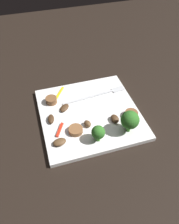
% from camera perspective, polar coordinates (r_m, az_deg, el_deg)
% --- Properties ---
extents(ground_plane, '(1.40, 1.40, 0.00)m').
position_cam_1_polar(ground_plane, '(0.57, 0.00, -0.78)').
color(ground_plane, black).
extents(plate, '(0.25, 0.25, 0.01)m').
position_cam_1_polar(plate, '(0.57, 0.00, -0.39)').
color(plate, white).
rests_on(plate, ground_plane).
extents(fork, '(0.18, 0.03, 0.00)m').
position_cam_1_polar(fork, '(0.61, 2.49, 4.51)').
color(fork, silver).
rests_on(fork, plate).
extents(broccoli_floret_0, '(0.04, 0.04, 0.06)m').
position_cam_1_polar(broccoli_floret_0, '(0.50, 10.38, -2.08)').
color(broccoli_floret_0, '#347525').
rests_on(broccoli_floret_0, plate).
extents(broccoli_floret_1, '(0.03, 0.03, 0.04)m').
position_cam_1_polar(broccoli_floret_1, '(0.49, 2.27, -5.34)').
color(broccoli_floret_1, '#347525').
rests_on(broccoli_floret_1, plate).
extents(sausage_slice_0, '(0.04, 0.04, 0.01)m').
position_cam_1_polar(sausage_slice_0, '(0.52, -3.60, -4.69)').
color(sausage_slice_0, brown).
rests_on(sausage_slice_0, plate).
extents(sausage_slice_1, '(0.04, 0.04, 0.02)m').
position_cam_1_polar(sausage_slice_1, '(0.59, -9.84, 3.02)').
color(sausage_slice_1, brown).
rests_on(sausage_slice_1, plate).
extents(sausage_slice_2, '(0.05, 0.05, 0.01)m').
position_cam_1_polar(sausage_slice_2, '(0.56, 10.71, -0.62)').
color(sausage_slice_2, brown).
rests_on(sausage_slice_2, plate).
extents(mushroom_0, '(0.02, 0.02, 0.01)m').
position_cam_1_polar(mushroom_0, '(0.53, -0.53, -3.04)').
color(mushroom_0, brown).
rests_on(mushroom_0, plate).
extents(mushroom_1, '(0.03, 0.03, 0.01)m').
position_cam_1_polar(mushroom_1, '(0.57, -6.48, 1.10)').
color(mushroom_1, '#4C331E').
rests_on(mushroom_1, plate).
extents(mushroom_2, '(0.02, 0.03, 0.01)m').
position_cam_1_polar(mushroom_2, '(0.55, -9.97, -1.62)').
color(mushroom_2, '#422B19').
rests_on(mushroom_2, plate).
extents(mushroom_3, '(0.02, 0.03, 0.01)m').
position_cam_1_polar(mushroom_3, '(0.54, 6.56, -1.75)').
color(mushroom_3, '#4C331E').
rests_on(mushroom_3, plate).
extents(mushroom_5, '(0.03, 0.02, 0.01)m').
position_cam_1_polar(mushroom_5, '(0.50, -7.74, -7.69)').
color(mushroom_5, brown).
rests_on(mushroom_5, plate).
extents(pepper_strip_0, '(0.03, 0.04, 0.00)m').
position_cam_1_polar(pepper_strip_0, '(0.53, -7.69, -4.57)').
color(pepper_strip_0, red).
rests_on(pepper_strip_0, plate).
extents(pepper_strip_1, '(0.03, 0.04, 0.00)m').
position_cam_1_polar(pepper_strip_1, '(0.62, -7.74, 4.87)').
color(pepper_strip_1, yellow).
rests_on(pepper_strip_1, plate).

